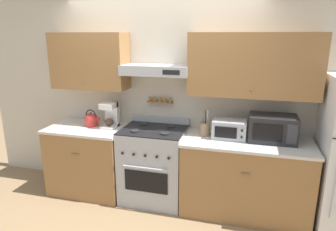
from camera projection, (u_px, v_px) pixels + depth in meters
name	position (u px, v px, depth m)	size (l,w,h in m)	color
ground_plane	(145.00, 213.00, 3.60)	(16.00, 16.00, 0.00)	#937551
wall_back	(168.00, 86.00, 3.79)	(5.20, 0.46, 2.55)	beige
counter_left	(90.00, 159.00, 4.03)	(1.02, 0.69, 0.91)	olive
counter_right	(245.00, 177.00, 3.52)	(1.46, 0.69, 0.91)	olive
stove_range	(154.00, 164.00, 3.80)	(0.78, 0.66, 1.03)	#ADAFB5
tea_kettle	(91.00, 119.00, 3.93)	(0.21, 0.17, 0.22)	red
coffee_maker	(111.00, 114.00, 3.87)	(0.17, 0.25, 0.33)	white
microwave	(273.00, 128.00, 3.36)	(0.52, 0.35, 0.30)	#232326
utensil_crock	(205.00, 129.00, 3.55)	(0.12, 0.12, 0.31)	#8E7051
toaster_oven	(229.00, 129.00, 3.47)	(0.38, 0.29, 0.21)	#ADAFB5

